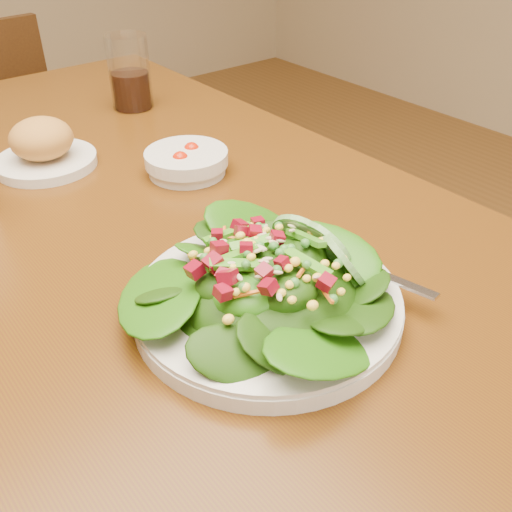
# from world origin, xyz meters

# --- Properties ---
(dining_table) EXTENTS (0.90, 1.40, 0.75)m
(dining_table) POSITION_xyz_m (0.00, 0.00, 0.65)
(dining_table) COLOR #4D2E08
(dining_table) RESTS_ON ground_plane
(salad_plate) EXTENTS (0.30, 0.30, 0.09)m
(salad_plate) POSITION_xyz_m (0.06, -0.31, 0.78)
(salad_plate) COLOR silver
(salad_plate) RESTS_ON dining_table
(bread_plate) EXTENTS (0.16, 0.16, 0.08)m
(bread_plate) POSITION_xyz_m (0.01, 0.20, 0.78)
(bread_plate) COLOR silver
(bread_plate) RESTS_ON dining_table
(tomato_bowl) EXTENTS (0.13, 0.13, 0.04)m
(tomato_bowl) POSITION_xyz_m (0.17, 0.03, 0.77)
(tomato_bowl) COLOR silver
(tomato_bowl) RESTS_ON dining_table
(drinking_glass) EXTENTS (0.08, 0.08, 0.14)m
(drinking_glass) POSITION_xyz_m (0.25, 0.35, 0.81)
(drinking_glass) COLOR silver
(drinking_glass) RESTS_ON dining_table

